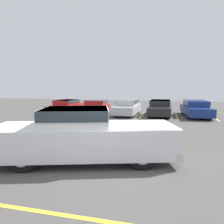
{
  "coord_description": "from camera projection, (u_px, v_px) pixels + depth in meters",
  "views": [
    {
      "loc": [
        1.93,
        -6.17,
        2.5
      ],
      "look_at": [
        -1.04,
        5.69,
        1.0
      ],
      "focal_mm": 35.0,
      "sensor_mm": 36.0,
      "label": 1
    }
  ],
  "objects": [
    {
      "name": "stall_stripe_b",
      "position": [
        80.0,
        113.0,
        19.83
      ],
      "size": [
        0.12,
        4.09,
        0.01
      ],
      "primitive_type": "cube",
      "color": "yellow",
      "rests_on": "ground_plane"
    },
    {
      "name": "stall_stripe_a",
      "position": [
        52.0,
        112.0,
        20.5
      ],
      "size": [
        0.12,
        4.09,
        0.01
      ],
      "primitive_type": "cube",
      "color": "yellow",
      "rests_on": "ground_plane"
    },
    {
      "name": "parked_sedan_a",
      "position": [
        66.0,
        106.0,
        19.99
      ],
      "size": [
        1.97,
        4.54,
        1.17
      ],
      "rotation": [
        0.0,
        0.0,
        -1.62
      ],
      "color": "maroon",
      "rests_on": "ground_plane"
    },
    {
      "name": "parked_sedan_e",
      "position": [
        196.0,
        108.0,
        17.6
      ],
      "size": [
        2.19,
        4.86,
        1.28
      ],
      "rotation": [
        0.0,
        0.0,
        -1.49
      ],
      "color": "navy",
      "rests_on": "ground_plane"
    },
    {
      "name": "parked_sedan_d",
      "position": [
        160.0,
        107.0,
        18.12
      ],
      "size": [
        1.85,
        4.58,
        1.27
      ],
      "rotation": [
        0.0,
        0.0,
        -1.59
      ],
      "color": "#232326",
      "rests_on": "ground_plane"
    },
    {
      "name": "stall_stripe_c",
      "position": [
        110.0,
        114.0,
        19.15
      ],
      "size": [
        0.12,
        4.09,
        0.01
      ],
      "primitive_type": "cube",
      "color": "yellow",
      "rests_on": "ground_plane"
    },
    {
      "name": "wheel_stop_curb",
      "position": [
        77.0,
        109.0,
        22.44
      ],
      "size": [
        1.96,
        0.2,
        0.14
      ],
      "primitive_type": "cube",
      "color": "#B7B2A8",
      "rests_on": "ground_plane"
    },
    {
      "name": "stall_stripe_e",
      "position": [
        177.0,
        116.0,
        17.8
      ],
      "size": [
        0.12,
        4.09,
        0.01
      ],
      "primitive_type": "cube",
      "color": "yellow",
      "rests_on": "ground_plane"
    },
    {
      "name": "stall_stripe_f",
      "position": [
        214.0,
        117.0,
        17.12
      ],
      "size": [
        0.12,
        4.09,
        0.01
      ],
      "primitive_type": "cube",
      "color": "yellow",
      "rests_on": "ground_plane"
    },
    {
      "name": "parked_sedan_b",
      "position": [
        96.0,
        106.0,
        19.4
      ],
      "size": [
        2.11,
        4.34,
        1.22
      ],
      "rotation": [
        0.0,
        0.0,
        -1.49
      ],
      "color": "maroon",
      "rests_on": "ground_plane"
    },
    {
      "name": "pickup_truck",
      "position": [
        86.0,
        135.0,
        7.17
      ],
      "size": [
        6.19,
        3.63,
        1.76
      ],
      "rotation": [
        0.0,
        0.0,
        0.3
      ],
      "color": "silver",
      "rests_on": "ground_plane"
    },
    {
      "name": "stall_stripe_d",
      "position": [
        142.0,
        115.0,
        18.48
      ],
      "size": [
        0.12,
        4.09,
        0.01
      ],
      "primitive_type": "cube",
      "color": "yellow",
      "rests_on": "ground_plane"
    },
    {
      "name": "aisle_stripe_foreground",
      "position": [
        32.0,
        210.0,
        4.39
      ],
      "size": [
        8.7,
        0.12,
        0.01
      ],
      "primitive_type": "cube",
      "rotation": [
        0.0,
        0.0,
        1.57
      ],
      "color": "yellow",
      "rests_on": "ground_plane"
    },
    {
      "name": "parked_sedan_c",
      "position": [
        127.0,
        107.0,
        18.51
      ],
      "size": [
        1.83,
        4.32,
        1.3
      ],
      "rotation": [
        0.0,
        0.0,
        -1.59
      ],
      "color": "#B7BABF",
      "rests_on": "ground_plane"
    },
    {
      "name": "ground_plane",
      "position": [
        100.0,
        167.0,
        6.71
      ],
      "size": [
        60.0,
        60.0,
        0.0
      ],
      "primitive_type": "plane",
      "color": "#4C4947"
    }
  ]
}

